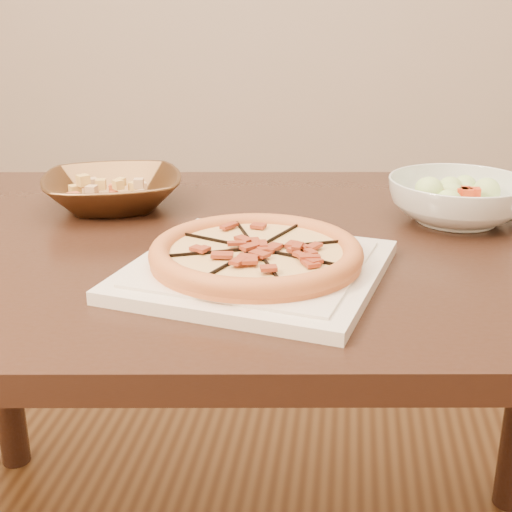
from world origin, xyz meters
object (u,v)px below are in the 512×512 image
Objects in this scene: dining_table at (221,296)px; plate at (256,269)px; bronze_bowl at (113,191)px; pizza at (256,253)px; salad_bowl at (458,200)px.

dining_table is 0.21m from plate.
dining_table is 5.94× the size of bronze_bowl.
dining_table is 0.29m from bronze_bowl.
pizza reaches higher than dining_table.
plate is 1.67× the size of salad_bowl.
pizza is 0.42m from bronze_bowl.
bronze_bowl reaches higher than pizza.
plate is at bearing -84.82° from pizza.
bronze_bowl is (-0.30, 0.30, -0.00)m from pizza.
pizza is 1.18× the size of bronze_bowl.
bronze_bowl reaches higher than plate.
pizza is at bearing 95.18° from plate.
salad_bowl is at bearing 44.13° from plate.
salad_bowl reaches higher than pizza.
salad_bowl is at bearing -0.13° from bronze_bowl.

